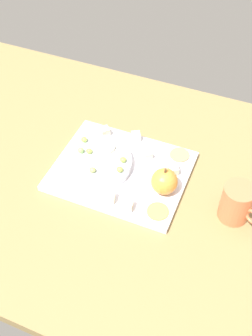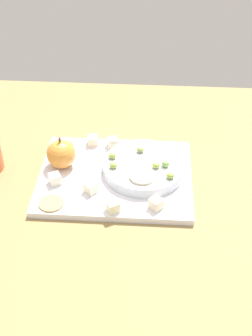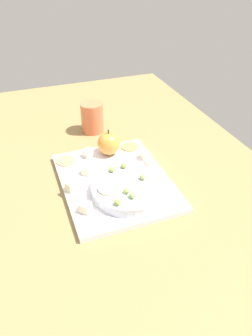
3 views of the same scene
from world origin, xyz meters
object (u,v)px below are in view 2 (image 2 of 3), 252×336
grape_2 (140,150)px  cheese_cube_2 (93,140)px  cracker_1 (63,147)px  serving_dish (144,168)px  grape_0 (156,165)px  grape_4 (170,176)px  cheese_cube_0 (112,143)px  cheese_cube_1 (55,179)px  platter (115,177)px  apple_slice_0 (142,176)px  cracker_0 (51,203)px  grape_1 (113,156)px  grape_3 (166,164)px  apple_whole (61,154)px  grape_5 (113,165)px  cheese_cube_4 (91,187)px  cheese_cube_3 (156,204)px  cheese_cube_5 (113,206)px

grape_2 → cheese_cube_2: bearing=-25.2°
cracker_1 → grape_2: bearing=168.9°
serving_dish → grape_0: grape_0 is taller
grape_2 → grape_4: size_ratio=1.00×
cheese_cube_0 → cheese_cube_1: bearing=51.6°
serving_dish → grape_0: (-2.61, 1.19, 1.85)cm
platter → serving_dish: size_ratio=1.85×
grape_0 → apple_slice_0: (2.82, 3.30, -0.37)cm
cheese_cube_1 → cracker_0: cheese_cube_1 is taller
grape_4 → apple_slice_0: size_ratio=0.30×
cheese_cube_0 → grape_0: 14.77cm
platter → grape_1: (0.66, -2.77, 3.78)cm
grape_3 → grape_4: (-0.99, 3.92, -0.03)cm
apple_whole → grape_3: (-23.16, 1.77, -0.16)cm
cracker_1 → grape_5: size_ratio=3.11×
cracker_1 → grape_2: (-18.44, 3.62, 2.83)cm
platter → apple_slice_0: (-6.03, 3.33, 3.39)cm
cracker_1 → grape_5: grape_5 is taller
cheese_cube_4 → apple_slice_0: (-10.74, -2.69, 1.50)cm
cheese_cube_0 → grape_2: bearing=144.5°
grape_1 → grape_4: bearing=154.2°
grape_4 → grape_5: (12.23, -2.73, -0.03)cm
grape_2 → apple_slice_0: grape_2 is taller
grape_0 → grape_4: bearing=133.0°
cheese_cube_1 → cheese_cube_2: same height
cracker_0 → grape_2: size_ratio=3.11×
serving_dish → cheese_cube_3: 11.57cm
serving_dish → grape_4: grape_4 is taller
apple_whole → cheese_cube_2: 10.60cm
cheese_cube_0 → cheese_cube_1: (11.19, 14.11, 0.00)cm
cheese_cube_0 → grape_1: grape_1 is taller
serving_dish → grape_0: 3.41cm
serving_dish → cracker_1: size_ratio=3.48×
cheese_cube_1 → grape_3: size_ratio=1.39×
cheese_cube_2 → grape_5: grape_5 is taller
serving_dish → grape_1: 7.33cm
cheese_cube_0 → grape_5: 11.12cm
cheese_cube_1 → cheese_cube_3: 22.68cm
apple_whole → grape_0: size_ratio=3.89×
platter → cheese_cube_3: 13.68cm
cheese_cube_1 → grape_4: grape_4 is taller
apple_slice_0 → serving_dish: bearing=-92.8°
apple_whole → cheese_cube_5: 18.88cm
cheese_cube_0 → grape_2: grape_2 is taller
apple_whole → cheese_cube_0: bearing=-143.4°
apple_whole → cheese_cube_2: apple_whole is taller
cheese_cube_0 → grape_1: bearing=96.5°
platter → grape_5: 3.83cm
cracker_0 → grape_5: bearing=-141.0°
cheese_cube_4 → platter: bearing=-128.0°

